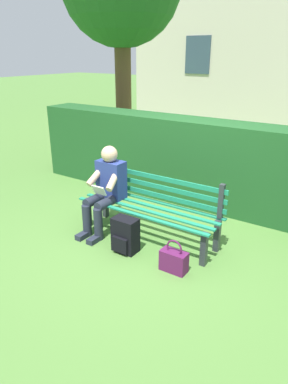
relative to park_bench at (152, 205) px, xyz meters
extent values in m
plane|color=#517F38|center=(0.00, 0.08, -0.45)|extent=(60.00, 60.00, 0.00)
cube|color=#2D3338|center=(-0.89, 0.28, -0.24)|extent=(0.07, 0.07, 0.42)
cube|color=#2D3338|center=(0.89, 0.28, -0.24)|extent=(0.07, 0.07, 0.42)
cube|color=#2D3338|center=(-0.89, -0.11, -0.24)|extent=(0.07, 0.07, 0.42)
cube|color=#2D3338|center=(0.89, -0.11, -0.24)|extent=(0.07, 0.07, 0.42)
cube|color=#1E8460|center=(0.00, -0.16, -0.02)|extent=(1.94, 0.06, 0.02)
cube|color=#1E8460|center=(0.00, 0.00, -0.02)|extent=(1.94, 0.06, 0.02)
cube|color=#1E8460|center=(0.00, 0.16, -0.02)|extent=(1.94, 0.06, 0.02)
cube|color=#1E8460|center=(0.00, 0.33, -0.02)|extent=(1.94, 0.06, 0.02)
cube|color=#2D3338|center=(-0.89, -0.15, 0.21)|extent=(0.06, 0.06, 0.44)
cube|color=#2D3338|center=(0.89, -0.15, 0.21)|extent=(0.06, 0.06, 0.44)
cube|color=#1E8460|center=(0.00, -0.15, 0.09)|extent=(1.94, 0.02, 0.06)
cube|color=#1E8460|center=(0.00, -0.15, 0.21)|extent=(1.94, 0.02, 0.06)
cube|color=#1E8460|center=(0.00, -0.15, 0.33)|extent=(1.94, 0.02, 0.06)
cube|color=navy|center=(0.62, 0.06, 0.25)|extent=(0.38, 0.22, 0.52)
sphere|color=#D8AD8C|center=(0.62, 0.08, 0.61)|extent=(0.22, 0.22, 0.22)
cylinder|color=#232838|center=(0.52, 0.27, 0.01)|extent=(0.13, 0.42, 0.13)
cylinder|color=#232838|center=(0.72, 0.27, 0.01)|extent=(0.13, 0.42, 0.13)
cylinder|color=#232838|center=(0.52, 0.48, -0.23)|extent=(0.12, 0.12, 0.44)
cylinder|color=#232838|center=(0.72, 0.48, -0.23)|extent=(0.12, 0.12, 0.44)
cube|color=#232838|center=(0.52, 0.56, -0.41)|extent=(0.10, 0.24, 0.07)
cube|color=#232838|center=(0.72, 0.56, -0.41)|extent=(0.10, 0.24, 0.07)
cylinder|color=#D8AD8C|center=(0.47, 0.20, 0.31)|extent=(0.14, 0.32, 0.26)
cylinder|color=#D8AD8C|center=(0.77, 0.20, 0.31)|extent=(0.14, 0.32, 0.26)
cube|color=white|center=(0.62, 0.32, 0.17)|extent=(0.20, 0.07, 0.13)
cube|color=#1E5123|center=(-0.06, -1.39, 0.23)|extent=(6.33, 0.60, 1.35)
sphere|color=#1E5123|center=(1.52, -1.45, 0.63)|extent=(0.48, 0.48, 0.48)
cylinder|color=brown|center=(2.77, -3.09, 1.03)|extent=(0.36, 0.36, 2.95)
sphere|color=#236023|center=(3.40, -3.47, 2.94)|extent=(1.52, 1.52, 1.52)
cube|color=#334756|center=(3.29, -7.95, 1.78)|extent=(0.90, 0.04, 1.20)
cube|color=black|center=(0.05, 0.52, -0.23)|extent=(0.31, 0.20, 0.44)
cube|color=black|center=(0.05, 0.64, -0.31)|extent=(0.22, 0.04, 0.19)
cylinder|color=black|center=(-0.04, 0.41, -0.20)|extent=(0.04, 0.04, 0.27)
cylinder|color=black|center=(0.14, 0.41, -0.20)|extent=(0.04, 0.04, 0.27)
cube|color=#59194C|center=(-0.66, 0.57, -0.32)|extent=(0.31, 0.15, 0.25)
torus|color=#59194C|center=(-0.66, 0.57, -0.15)|extent=(0.19, 0.02, 0.19)
camera|label=1|loc=(-2.27, 3.57, 1.86)|focal=32.93mm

